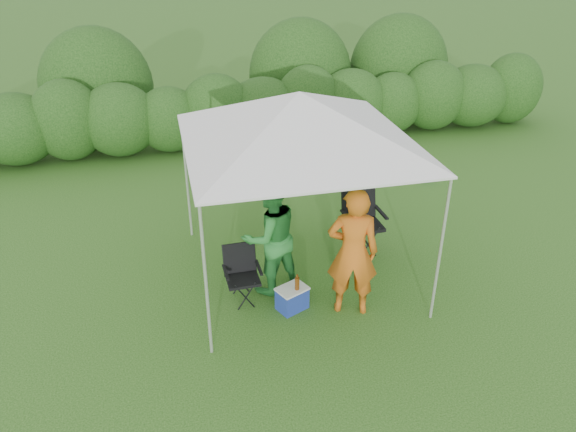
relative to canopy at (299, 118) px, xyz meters
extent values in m
plane|color=#366620|center=(0.00, -0.50, -2.46)|extent=(70.00, 70.00, 0.00)
ellipsoid|color=#265119|center=(-4.87, 5.50, -1.67)|extent=(1.80, 1.53, 1.57)
cylinder|color=#382616|center=(-4.87, 5.50, -2.31)|extent=(0.12, 0.12, 0.30)
ellipsoid|color=#265119|center=(-3.79, 5.50, -1.56)|extent=(1.58, 1.34, 1.80)
cylinder|color=#382616|center=(-3.79, 5.50, -2.31)|extent=(0.12, 0.12, 0.30)
ellipsoid|color=#265119|center=(-2.70, 5.50, -1.64)|extent=(1.72, 1.47, 1.65)
cylinder|color=#382616|center=(-2.70, 5.50, -2.31)|extent=(0.12, 0.12, 0.30)
ellipsoid|color=#265119|center=(-1.62, 5.50, -1.71)|extent=(1.50, 1.28, 1.50)
cylinder|color=#382616|center=(-1.62, 5.50, -2.31)|extent=(0.12, 0.12, 0.30)
ellipsoid|color=#265119|center=(-0.54, 5.50, -1.60)|extent=(1.65, 1.40, 1.73)
cylinder|color=#382616|center=(-0.54, 5.50, -2.31)|extent=(0.12, 0.12, 0.30)
ellipsoid|color=#265119|center=(0.54, 5.50, -1.67)|extent=(1.80, 1.53, 1.57)
cylinder|color=#382616|center=(0.54, 5.50, -2.31)|extent=(0.12, 0.12, 0.30)
ellipsoid|color=#265119|center=(1.62, 5.50, -1.56)|extent=(1.58, 1.34, 1.80)
cylinder|color=#382616|center=(1.62, 5.50, -2.31)|extent=(0.12, 0.12, 0.30)
ellipsoid|color=#265119|center=(2.70, 5.50, -1.64)|extent=(1.72, 1.47, 1.65)
cylinder|color=#382616|center=(2.70, 5.50, -2.31)|extent=(0.12, 0.12, 0.30)
ellipsoid|color=#265119|center=(3.79, 5.50, -1.71)|extent=(1.50, 1.28, 1.50)
cylinder|color=#382616|center=(3.79, 5.50, -2.31)|extent=(0.12, 0.12, 0.30)
ellipsoid|color=#265119|center=(4.87, 5.50, -1.60)|extent=(1.65, 1.40, 1.73)
cylinder|color=#382616|center=(4.87, 5.50, -2.31)|extent=(0.12, 0.12, 0.30)
ellipsoid|color=#265119|center=(5.95, 5.50, -1.67)|extent=(1.80, 1.53, 1.57)
cylinder|color=#382616|center=(5.95, 5.50, -2.31)|extent=(0.12, 0.12, 0.30)
ellipsoid|color=#265119|center=(7.03, 5.50, -1.56)|extent=(1.57, 1.34, 1.80)
cylinder|color=#382616|center=(7.03, 5.50, -2.31)|extent=(0.12, 0.12, 0.30)
cylinder|color=silver|center=(-1.50, -1.50, -1.41)|extent=(0.04, 0.04, 2.10)
cylinder|color=silver|center=(1.50, -1.50, -1.41)|extent=(0.04, 0.04, 2.10)
cylinder|color=silver|center=(-1.50, 1.50, -1.41)|extent=(0.04, 0.04, 2.10)
cylinder|color=silver|center=(1.50, 1.50, -1.41)|extent=(0.04, 0.04, 2.10)
cube|color=white|center=(0.00, 0.00, -0.35)|extent=(3.10, 3.10, 0.03)
pyramid|color=white|center=(0.00, 0.00, 0.02)|extent=(3.10, 3.10, 0.70)
cube|color=black|center=(1.18, 0.38, -2.01)|extent=(0.59, 0.54, 0.05)
cube|color=black|center=(1.17, 0.62, -1.70)|extent=(0.57, 0.18, 0.54)
cube|color=black|center=(0.89, 0.37, -1.81)|extent=(0.07, 0.48, 0.03)
cube|color=black|center=(1.48, 0.39, -1.81)|extent=(0.07, 0.48, 0.03)
cylinder|color=black|center=(0.96, 0.13, -2.23)|extent=(0.03, 0.03, 0.46)
cylinder|color=black|center=(1.43, 0.15, -2.23)|extent=(0.03, 0.03, 0.46)
cylinder|color=black|center=(0.93, 0.61, -2.23)|extent=(0.03, 0.03, 0.46)
cylinder|color=black|center=(1.41, 0.63, -2.23)|extent=(0.03, 0.03, 0.46)
cube|color=black|center=(-0.93, -0.53, -2.10)|extent=(0.46, 0.43, 0.04)
cube|color=black|center=(-0.94, -0.34, -1.85)|extent=(0.46, 0.14, 0.43)
cube|color=black|center=(-1.17, -0.54, -1.94)|extent=(0.05, 0.38, 0.03)
cube|color=black|center=(-0.70, -0.53, -1.94)|extent=(0.05, 0.38, 0.03)
cylinder|color=black|center=(-1.12, -0.73, -2.28)|extent=(0.02, 0.02, 0.37)
cylinder|color=black|center=(-0.74, -0.72, -2.28)|extent=(0.02, 0.02, 0.37)
cylinder|color=black|center=(-1.13, -0.35, -2.28)|extent=(0.02, 0.02, 0.37)
cylinder|color=black|center=(-0.75, -0.34, -2.28)|extent=(0.02, 0.02, 0.37)
imported|color=orange|center=(0.47, -1.07, -1.52)|extent=(0.79, 0.63, 1.87)
imported|color=#2A8033|center=(-0.49, -0.33, -1.57)|extent=(1.02, 0.89, 1.77)
cube|color=#21389A|center=(-0.30, -0.87, -2.30)|extent=(0.47, 0.42, 0.32)
cube|color=silver|center=(-0.30, -0.87, -2.13)|extent=(0.50, 0.44, 0.03)
cylinder|color=#592D0C|center=(-0.24, -0.91, -2.00)|extent=(0.06, 0.06, 0.24)
cone|color=yellow|center=(3.11, 2.76, -2.33)|extent=(0.32, 0.32, 0.27)
sphere|color=blue|center=(3.37, 2.59, -2.36)|extent=(0.21, 0.21, 0.21)
camera|label=1|loc=(-1.80, -6.98, 2.44)|focal=35.00mm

